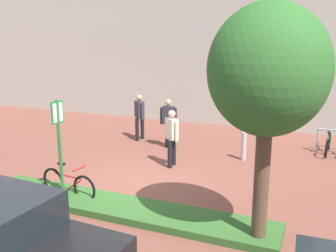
# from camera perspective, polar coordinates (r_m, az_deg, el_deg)

# --- Properties ---
(ground_plane) EXTENTS (60.00, 60.00, 0.00)m
(ground_plane) POSITION_cam_1_polar(r_m,az_deg,el_deg) (10.25, -3.92, -8.61)
(ground_plane) COLOR brown
(building_facade) EXTENTS (28.00, 1.20, 10.00)m
(building_facade) POSITION_cam_1_polar(r_m,az_deg,el_deg) (17.06, 8.48, 17.18)
(building_facade) COLOR #B2ADA3
(building_facade) RESTS_ON ground
(planter_strip) EXTENTS (7.00, 1.10, 0.16)m
(planter_strip) POSITION_cam_1_polar(r_m,az_deg,el_deg) (8.77, -7.09, -12.08)
(planter_strip) COLOR #336028
(planter_strip) RESTS_ON ground
(tree_sidewalk) EXTENTS (2.10, 2.10, 4.42)m
(tree_sidewalk) POSITION_cam_1_polar(r_m,az_deg,el_deg) (6.77, 14.78, 7.82)
(tree_sidewalk) COLOR brown
(tree_sidewalk) RESTS_ON ground
(parking_sign_post) EXTENTS (0.08, 0.36, 2.42)m
(parking_sign_post) POSITION_cam_1_polar(r_m,az_deg,el_deg) (9.11, -16.03, -1.45)
(parking_sign_post) COLOR #2D7238
(parking_sign_post) RESTS_ON ground
(bike_at_sign) EXTENTS (1.67, 0.42, 0.86)m
(bike_at_sign) POSITION_cam_1_polar(r_m,az_deg,el_deg) (9.59, -14.71, -8.39)
(bike_at_sign) COLOR black
(bike_at_sign) RESTS_ON ground
(bollard_steel) EXTENTS (0.16, 0.16, 0.90)m
(bollard_steel) POSITION_cam_1_polar(r_m,az_deg,el_deg) (12.19, 11.29, -3.00)
(bollard_steel) COLOR #ADADB2
(bollard_steel) RESTS_ON ground
(person_suited_dark) EXTENTS (0.49, 0.48, 1.72)m
(person_suited_dark) POSITION_cam_1_polar(r_m,az_deg,el_deg) (14.21, -4.29, 1.78)
(person_suited_dark) COLOR black
(person_suited_dark) RESTS_ON ground
(person_shirt_blue) EXTENTS (0.51, 0.44, 1.72)m
(person_shirt_blue) POSITION_cam_1_polar(r_m,az_deg,el_deg) (11.24, 0.58, -1.30)
(person_shirt_blue) COLOR black
(person_shirt_blue) RESTS_ON ground
(person_suited_navy) EXTENTS (0.61, 0.34, 1.72)m
(person_suited_navy) POSITION_cam_1_polar(r_m,az_deg,el_deg) (13.16, 0.08, 0.88)
(person_suited_navy) COLOR #2D2D38
(person_suited_navy) RESTS_ON ground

